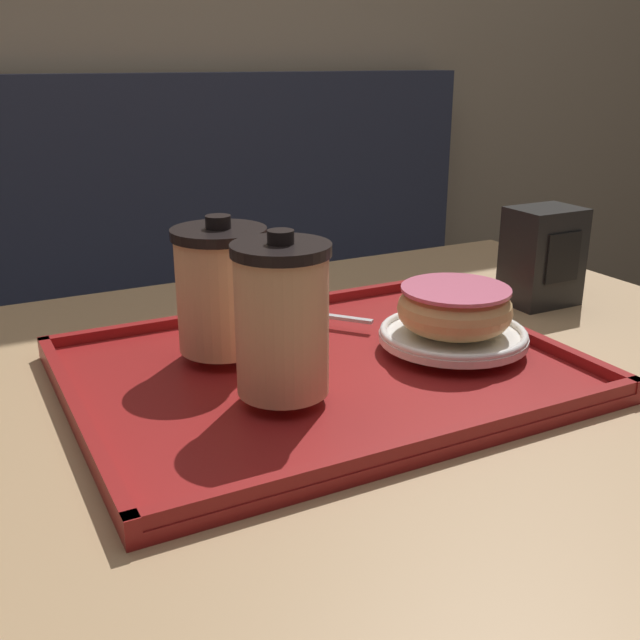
# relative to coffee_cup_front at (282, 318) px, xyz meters

# --- Properties ---
(booth_bench) EXTENTS (1.53, 0.44, 1.00)m
(booth_bench) POSITION_rel_coffee_cup_front_xyz_m (0.20, 0.92, -0.50)
(booth_bench) COLOR #33384C
(booth_bench) RESTS_ON ground_plane
(cafe_table) EXTENTS (1.05, 0.82, 0.72)m
(cafe_table) POSITION_rel_coffee_cup_front_xyz_m (0.10, 0.05, -0.25)
(cafe_table) COLOR tan
(cafe_table) RESTS_ON ground_plane
(serving_tray) EXTENTS (0.50, 0.39, 0.02)m
(serving_tray) POSITION_rel_coffee_cup_front_xyz_m (0.07, 0.06, -0.09)
(serving_tray) COLOR maroon
(serving_tray) RESTS_ON cafe_table
(coffee_cup_front) EXTENTS (0.09, 0.09, 0.15)m
(coffee_cup_front) POSITION_rel_coffee_cup_front_xyz_m (0.00, 0.00, 0.00)
(coffee_cup_front) COLOR #E0B784
(coffee_cup_front) RESTS_ON serving_tray
(coffee_cup_rear) EXTENTS (0.10, 0.10, 0.14)m
(coffee_cup_rear) POSITION_rel_coffee_cup_front_xyz_m (-0.01, 0.13, -0.01)
(coffee_cup_rear) COLOR #E0B784
(coffee_cup_rear) RESTS_ON serving_tray
(plate_with_chocolate_donut) EXTENTS (0.16, 0.16, 0.01)m
(plate_with_chocolate_donut) POSITION_rel_coffee_cup_front_xyz_m (0.22, 0.03, -0.06)
(plate_with_chocolate_donut) COLOR white
(plate_with_chocolate_donut) RESTS_ON serving_tray
(donut_chocolate_glazed) EXTENTS (0.12, 0.12, 0.05)m
(donut_chocolate_glazed) POSITION_rel_coffee_cup_front_xyz_m (0.22, 0.03, -0.03)
(donut_chocolate_glazed) COLOR #DBB270
(donut_chocolate_glazed) RESTS_ON plate_with_chocolate_donut
(spoon) EXTENTS (0.11, 0.12, 0.01)m
(spoon) POSITION_rel_coffee_cup_front_xyz_m (0.10, 0.20, -0.07)
(spoon) COLOR silver
(spoon) RESTS_ON serving_tray
(napkin_dispenser) EXTENTS (0.09, 0.07, 0.13)m
(napkin_dispenser) POSITION_rel_coffee_cup_front_xyz_m (0.44, 0.14, -0.03)
(napkin_dispenser) COLOR black
(napkin_dispenser) RESTS_ON cafe_table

